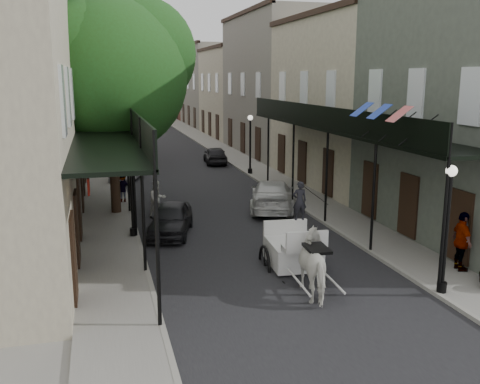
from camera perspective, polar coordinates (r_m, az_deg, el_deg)
ground at (r=16.60m, az=4.71°, el=-9.79°), size 140.00×140.00×0.00m
road at (r=35.41m, az=-6.21°, el=2.07°), size 8.00×90.00×0.01m
sidewalk_left at (r=35.01m, az=-14.33°, el=1.73°), size 2.20×90.00×0.12m
sidewalk_right at (r=36.48m, az=1.57°, el=2.52°), size 2.20×90.00×0.12m
building_row_left at (r=44.60m, az=-19.60°, el=10.30°), size 5.00×80.00×10.50m
building_row_right at (r=46.59m, az=2.37°, el=11.04°), size 5.00×80.00×10.50m
gallery_left at (r=21.56m, az=-13.73°, el=6.14°), size 2.20×18.05×4.88m
gallery_right at (r=23.78m, az=10.16°, el=6.84°), size 2.20×18.05×4.88m
tree_near at (r=24.67m, az=-12.82°, el=12.58°), size 7.31×6.80×9.63m
tree_far at (r=38.66m, az=-13.75°, el=11.34°), size 6.45×6.00×8.61m
lamppost_right_near at (r=16.14m, az=21.18°, el=-3.56°), size 0.32×0.32×3.71m
lamppost_left at (r=20.92m, az=-11.50°, el=0.51°), size 0.32×0.32×3.71m
lamppost_right_far at (r=34.04m, az=1.10°, el=5.21°), size 0.32×0.32×3.71m
horse at (r=15.63m, az=8.28°, el=-7.73°), size 1.11×2.21×1.82m
carriage at (r=18.11m, az=5.31°, el=-3.95°), size 1.99×2.77×3.04m
pedestrian_walking at (r=24.16m, az=-8.81°, el=-0.74°), size 0.98×0.86×1.69m
pedestrian_sidewalk_left at (r=27.01m, az=-12.43°, el=0.54°), size 1.05×0.72×1.50m
pedestrian_sidewalk_right at (r=18.44m, az=22.60°, el=-4.89°), size 0.69×1.20×1.92m
car_left_near at (r=21.55m, az=-7.39°, el=-2.86°), size 2.48×4.01×1.27m
car_left_mid at (r=33.29m, az=-11.92°, el=2.28°), size 2.39×3.94×1.23m
car_left_far at (r=45.29m, az=-11.55°, el=4.99°), size 3.96×5.52×1.40m
car_right_near at (r=25.35m, az=3.45°, el=-0.33°), size 3.43×5.24×1.41m
car_right_far at (r=38.80m, az=-2.66°, el=3.95°), size 1.85×3.83×1.26m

